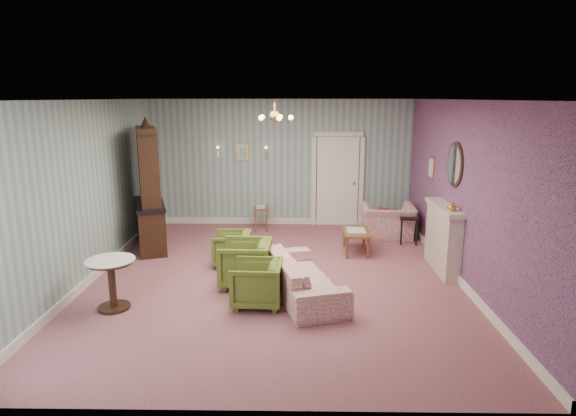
{
  "coord_description": "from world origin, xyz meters",
  "views": [
    {
      "loc": [
        0.32,
        -7.55,
        2.94
      ],
      "look_at": [
        0.2,
        0.4,
        1.1
      ],
      "focal_mm": 29.98,
      "sensor_mm": 36.0,
      "label": 1
    }
  ],
  "objects_px": {
    "fireplace": "(443,238)",
    "olive_chair_a": "(257,281)",
    "dresser": "(148,185)",
    "pedestal_table": "(112,284)",
    "wingback_chair": "(388,216)",
    "sofa_chintz": "(303,269)",
    "olive_chair_c": "(232,247)",
    "side_table_black": "(409,230)",
    "olive_chair_b": "(245,261)",
    "coffee_table": "(356,241)"
  },
  "relations": [
    {
      "from": "fireplace",
      "to": "olive_chair_a",
      "type": "bearing_deg",
      "value": -154.47
    },
    {
      "from": "dresser",
      "to": "pedestal_table",
      "type": "distance_m",
      "value": 2.99
    },
    {
      "from": "wingback_chair",
      "to": "sofa_chintz",
      "type": "bearing_deg",
      "value": 62.65
    },
    {
      "from": "sofa_chintz",
      "to": "wingback_chair",
      "type": "distance_m",
      "value": 3.62
    },
    {
      "from": "olive_chair_c",
      "to": "wingback_chair",
      "type": "xyz_separation_m",
      "value": [
        3.11,
        1.77,
        0.14
      ]
    },
    {
      "from": "sofa_chintz",
      "to": "pedestal_table",
      "type": "distance_m",
      "value": 2.75
    },
    {
      "from": "olive_chair_c",
      "to": "sofa_chintz",
      "type": "distance_m",
      "value": 1.83
    },
    {
      "from": "olive_chair_a",
      "to": "fireplace",
      "type": "xyz_separation_m",
      "value": [
        3.09,
        1.47,
        0.22
      ]
    },
    {
      "from": "dresser",
      "to": "side_table_black",
      "type": "bearing_deg",
      "value": -15.06
    },
    {
      "from": "olive_chair_b",
      "to": "coffee_table",
      "type": "xyz_separation_m",
      "value": [
        1.96,
        1.68,
        -0.18
      ]
    },
    {
      "from": "olive_chair_a",
      "to": "coffee_table",
      "type": "relative_size",
      "value": 0.82
    },
    {
      "from": "sofa_chintz",
      "to": "coffee_table",
      "type": "distance_m",
      "value": 2.32
    },
    {
      "from": "wingback_chair",
      "to": "coffee_table",
      "type": "distance_m",
      "value": 1.35
    },
    {
      "from": "olive_chair_a",
      "to": "pedestal_table",
      "type": "relative_size",
      "value": 0.97
    },
    {
      "from": "sofa_chintz",
      "to": "coffee_table",
      "type": "xyz_separation_m",
      "value": [
        1.06,
        2.05,
        -0.18
      ]
    },
    {
      "from": "sofa_chintz",
      "to": "side_table_black",
      "type": "bearing_deg",
      "value": -55.91
    },
    {
      "from": "sofa_chintz",
      "to": "fireplace",
      "type": "distance_m",
      "value": 2.67
    },
    {
      "from": "olive_chair_a",
      "to": "dresser",
      "type": "height_order",
      "value": "dresser"
    },
    {
      "from": "olive_chair_c",
      "to": "sofa_chintz",
      "type": "relative_size",
      "value": 0.32
    },
    {
      "from": "fireplace",
      "to": "side_table_black",
      "type": "distance_m",
      "value": 1.61
    },
    {
      "from": "olive_chair_c",
      "to": "side_table_black",
      "type": "height_order",
      "value": "olive_chair_c"
    },
    {
      "from": "coffee_table",
      "to": "dresser",
      "type": "bearing_deg",
      "value": 176.51
    },
    {
      "from": "olive_chair_b",
      "to": "coffee_table",
      "type": "bearing_deg",
      "value": 132.86
    },
    {
      "from": "olive_chair_a",
      "to": "pedestal_table",
      "type": "bearing_deg",
      "value": -82.43
    },
    {
      "from": "olive_chair_c",
      "to": "side_table_black",
      "type": "distance_m",
      "value": 3.71
    },
    {
      "from": "dresser",
      "to": "olive_chair_b",
      "type": "bearing_deg",
      "value": -62.0
    },
    {
      "from": "wingback_chair",
      "to": "side_table_black",
      "type": "height_order",
      "value": "wingback_chair"
    },
    {
      "from": "olive_chair_b",
      "to": "dresser",
      "type": "distance_m",
      "value": 2.95
    },
    {
      "from": "wingback_chair",
      "to": "fireplace",
      "type": "xyz_separation_m",
      "value": [
        0.56,
        -2.01,
        0.11
      ]
    },
    {
      "from": "olive_chair_b",
      "to": "side_table_black",
      "type": "relative_size",
      "value": 1.42
    },
    {
      "from": "fireplace",
      "to": "side_table_black",
      "type": "relative_size",
      "value": 2.47
    },
    {
      "from": "olive_chair_b",
      "to": "side_table_black",
      "type": "distance_m",
      "value": 3.87
    },
    {
      "from": "olive_chair_a",
      "to": "coffee_table",
      "type": "distance_m",
      "value": 2.98
    },
    {
      "from": "sofa_chintz",
      "to": "dresser",
      "type": "xyz_separation_m",
      "value": [
        -2.97,
        2.3,
        0.86
      ]
    },
    {
      "from": "coffee_table",
      "to": "sofa_chintz",
      "type": "bearing_deg",
      "value": -117.24
    },
    {
      "from": "olive_chair_b",
      "to": "sofa_chintz",
      "type": "relative_size",
      "value": 0.39
    },
    {
      "from": "olive_chair_a",
      "to": "wingback_chair",
      "type": "xyz_separation_m",
      "value": [
        2.53,
        3.48,
        0.11
      ]
    },
    {
      "from": "olive_chair_a",
      "to": "wingback_chair",
      "type": "relative_size",
      "value": 0.66
    },
    {
      "from": "fireplace",
      "to": "coffee_table",
      "type": "distance_m",
      "value": 1.7
    },
    {
      "from": "wingback_chair",
      "to": "olive_chair_b",
      "type": "bearing_deg",
      "value": 48.17
    },
    {
      "from": "olive_chair_b",
      "to": "sofa_chintz",
      "type": "height_order",
      "value": "sofa_chintz"
    },
    {
      "from": "fireplace",
      "to": "coffee_table",
      "type": "xyz_separation_m",
      "value": [
        -1.37,
        0.95,
        -0.36
      ]
    },
    {
      "from": "wingback_chair",
      "to": "side_table_black",
      "type": "distance_m",
      "value": 0.59
    },
    {
      "from": "olive_chair_b",
      "to": "olive_chair_c",
      "type": "height_order",
      "value": "olive_chair_b"
    },
    {
      "from": "olive_chair_a",
      "to": "sofa_chintz",
      "type": "xyz_separation_m",
      "value": [
        0.67,
        0.37,
        0.05
      ]
    },
    {
      "from": "fireplace",
      "to": "side_table_black",
      "type": "height_order",
      "value": "fireplace"
    },
    {
      "from": "olive_chair_c",
      "to": "wingback_chair",
      "type": "relative_size",
      "value": 0.61
    },
    {
      "from": "sofa_chintz",
      "to": "dresser",
      "type": "relative_size",
      "value": 0.82
    },
    {
      "from": "olive_chair_b",
      "to": "pedestal_table",
      "type": "height_order",
      "value": "olive_chair_b"
    },
    {
      "from": "side_table_black",
      "to": "olive_chair_b",
      "type": "bearing_deg",
      "value": -143.73
    }
  ]
}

